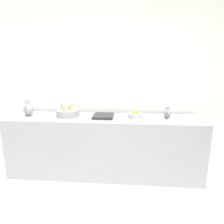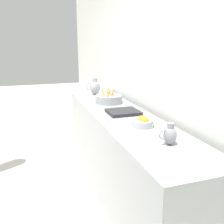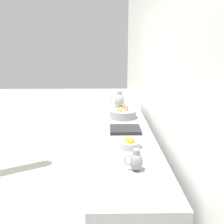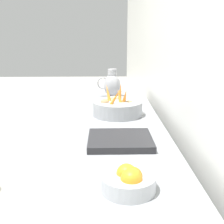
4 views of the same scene
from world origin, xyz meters
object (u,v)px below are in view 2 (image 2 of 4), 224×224
at_px(metal_pitcher_tall, 95,87).
at_px(metal_pitcher_short, 170,135).
at_px(orange_bowl, 143,122).
at_px(vegetable_colander, 109,99).

xyz_separation_m(metal_pitcher_tall, metal_pitcher_short, (-0.03, 2.12, -0.04)).
bearing_deg(metal_pitcher_tall, metal_pitcher_short, 90.81).
height_order(metal_pitcher_tall, metal_pitcher_short, metal_pitcher_tall).
distance_m(orange_bowl, metal_pitcher_tall, 1.65).
distance_m(vegetable_colander, metal_pitcher_tall, 0.62).
bearing_deg(metal_pitcher_short, orange_bowl, -88.85).
bearing_deg(metal_pitcher_tall, vegetable_colander, 92.11).
bearing_deg(vegetable_colander, metal_pitcher_tall, -87.89).
height_order(orange_bowl, metal_pitcher_short, metal_pitcher_short).
relative_size(vegetable_colander, metal_pitcher_short, 2.04).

